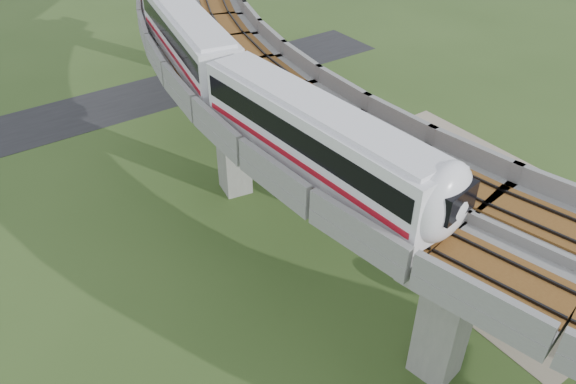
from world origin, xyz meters
name	(u,v)px	position (x,y,z in m)	size (l,w,h in m)	color
ground	(305,268)	(0.00, 0.00, 0.00)	(160.00, 160.00, 0.00)	#365020
dirt_lot	(470,208)	(14.00, -2.00, 0.02)	(18.00, 26.00, 0.04)	gray
asphalt_road	(129,100)	(0.00, 30.00, 0.01)	(60.00, 8.00, 0.03)	#232326
viaduct	(359,131)	(3.84, 0.00, 9.05)	(19.58, 73.98, 11.40)	#99968E
metro_train	(201,2)	(3.19, 18.19, 12.31)	(22.13, 58.34, 3.64)	white
fence	(412,207)	(9.75, 0.00, 0.75)	(3.87, 38.73, 1.50)	#2D382D
tree_0	(266,70)	(12.72, 23.99, 2.26)	(1.95, 1.95, 3.10)	#382314
tree_1	(284,109)	(9.09, 15.53, 2.41)	(2.34, 2.34, 3.42)	#382314
tree_2	(305,135)	(7.99, 10.84, 2.36)	(1.96, 1.96, 3.20)	#382314
tree_3	(345,189)	(5.89, 3.14, 2.14)	(2.46, 2.46, 3.20)	#382314
tree_4	(410,234)	(6.64, -2.77, 1.58)	(2.09, 2.09, 2.48)	#382314
tree_5	(497,286)	(6.65, -9.59, 2.35)	(2.30, 2.30, 3.34)	#382314
car_white	(558,297)	(10.64, -11.45, 0.61)	(1.34, 3.34, 1.14)	silver
car_red	(558,208)	(18.52, -6.21, 0.67)	(1.34, 3.84, 1.26)	#A30F15
car_dark	(387,188)	(10.14, 3.05, 0.59)	(1.55, 3.80, 1.10)	black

